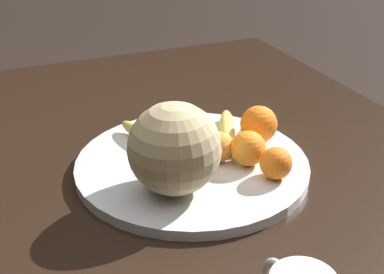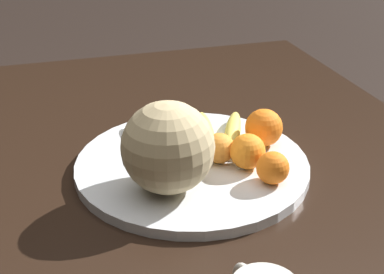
{
  "view_description": "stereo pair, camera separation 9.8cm",
  "coord_description": "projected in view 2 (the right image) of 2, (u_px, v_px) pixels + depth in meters",
  "views": [
    {
      "loc": [
        0.87,
        -0.35,
        1.23
      ],
      "look_at": [
        0.07,
        -0.01,
        0.79
      ],
      "focal_mm": 50.0,
      "sensor_mm": 36.0,
      "label": 1
    },
    {
      "loc": [
        0.91,
        -0.26,
        1.23
      ],
      "look_at": [
        0.07,
        -0.01,
        0.79
      ],
      "focal_mm": 50.0,
      "sensor_mm": 36.0,
      "label": 2
    }
  ],
  "objects": [
    {
      "name": "kitchen_table",
      "position": [
        188.0,
        190.0,
        1.11
      ],
      "size": [
        1.31,
        1.06,
        0.72
      ],
      "color": "black",
      "rests_on": "ground_plane"
    },
    {
      "name": "orange_back_left",
      "position": [
        219.0,
        148.0,
        0.99
      ],
      "size": [
        0.06,
        0.06,
        0.06
      ],
      "color": "orange",
      "rests_on": "fruit_bowl"
    },
    {
      "name": "produce_tag",
      "position": [
        240.0,
        157.0,
        1.02
      ],
      "size": [
        0.09,
        0.04,
        0.0
      ],
      "rotation": [
        0.0,
        0.0,
        -0.07
      ],
      "color": "white",
      "rests_on": "fruit_bowl"
    },
    {
      "name": "orange_front_left",
      "position": [
        273.0,
        168.0,
        0.93
      ],
      "size": [
        0.06,
        0.06,
        0.06
      ],
      "color": "orange",
      "rests_on": "fruit_bowl"
    },
    {
      "name": "banana_bunch",
      "position": [
        205.0,
        132.0,
        1.07
      ],
      "size": [
        0.21,
        0.32,
        0.03
      ],
      "rotation": [
        0.0,
        0.0,
        9.24
      ],
      "color": "brown",
      "rests_on": "fruit_bowl"
    },
    {
      "name": "orange_mid_center",
      "position": [
        264.0,
        128.0,
        1.05
      ],
      "size": [
        0.07,
        0.07,
        0.07
      ],
      "color": "orange",
      "rests_on": "fruit_bowl"
    },
    {
      "name": "orange_front_right",
      "position": [
        248.0,
        151.0,
        0.97
      ],
      "size": [
        0.07,
        0.07,
        0.07
      ],
      "color": "orange",
      "rests_on": "fruit_bowl"
    },
    {
      "name": "melon",
      "position": [
        168.0,
        147.0,
        0.89
      ],
      "size": [
        0.16,
        0.16,
        0.16
      ],
      "color": "tan",
      "rests_on": "fruit_bowl"
    },
    {
      "name": "fruit_bowl",
      "position": [
        192.0,
        164.0,
        1.01
      ],
      "size": [
        0.44,
        0.44,
        0.02
      ],
      "color": "silver",
      "rests_on": "kitchen_table"
    }
  ]
}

